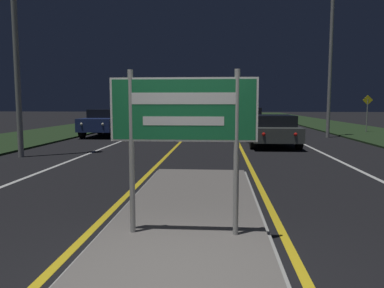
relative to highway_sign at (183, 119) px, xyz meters
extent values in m
cube|color=#999993|center=(0.00, 0.00, -1.57)|extent=(2.29, 9.61, 0.05)
cube|color=#66605B|center=(0.00, 0.00, -1.54)|extent=(2.17, 9.49, 0.10)
cube|color=#1E3319|center=(-9.50, 18.49, -1.55)|extent=(5.00, 100.00, 0.08)
cube|color=#1E3319|center=(9.50, 18.49, -1.55)|extent=(5.00, 100.00, 0.08)
cube|color=gold|center=(-1.34, 23.49, -1.59)|extent=(0.12, 70.00, 0.01)
cube|color=gold|center=(1.34, 23.49, -1.59)|extent=(0.12, 70.00, 0.01)
cube|color=silver|center=(-4.20, 23.49, -1.59)|extent=(0.12, 70.00, 0.01)
cube|color=silver|center=(4.20, 23.49, -1.59)|extent=(0.12, 70.00, 0.01)
cube|color=silver|center=(-7.20, 23.49, -1.59)|extent=(0.10, 70.00, 0.01)
cube|color=silver|center=(7.20, 23.49, -1.59)|extent=(0.10, 70.00, 0.01)
cylinder|color=#9E9E99|center=(-0.67, 0.00, -0.44)|extent=(0.07, 0.07, 2.11)
cylinder|color=#9E9E99|center=(0.67, 0.00, -0.44)|extent=(0.07, 0.07, 2.11)
cube|color=#19703D|center=(0.00, 0.00, 0.11)|extent=(1.86, 0.04, 0.80)
cube|color=white|center=(0.00, -0.02, 0.11)|extent=(1.86, 0.00, 0.80)
cube|color=#19703D|center=(0.00, -0.02, 0.11)|extent=(1.81, 0.01, 0.76)
cube|color=white|center=(0.00, -0.02, 0.25)|extent=(1.31, 0.01, 0.14)
cube|color=white|center=(0.00, -0.02, -0.03)|extent=(1.03, 0.01, 0.11)
cylinder|color=#9E9E99|center=(6.19, 15.50, 2.42)|extent=(0.18, 0.18, 8.01)
cube|color=#4C514C|center=(2.68, 11.44, -1.01)|extent=(1.87, 4.46, 0.56)
cube|color=black|center=(2.68, 11.17, -0.50)|extent=(1.64, 2.32, 0.44)
sphere|color=red|center=(2.10, 9.23, -0.93)|extent=(0.14, 0.14, 0.14)
sphere|color=red|center=(3.25, 9.23, -0.93)|extent=(0.14, 0.14, 0.14)
cylinder|color=black|center=(1.78, 12.82, -1.29)|extent=(0.22, 0.61, 0.61)
cylinder|color=black|center=(3.57, 12.82, -1.29)|extent=(0.22, 0.61, 0.61)
cylinder|color=black|center=(1.78, 10.05, -1.29)|extent=(0.22, 0.61, 0.61)
cylinder|color=black|center=(3.57, 10.05, -1.29)|extent=(0.22, 0.61, 0.61)
cube|color=black|center=(2.63, 23.46, -0.96)|extent=(1.88, 4.21, 0.65)
cube|color=black|center=(2.63, 23.20, -0.37)|extent=(1.66, 2.19, 0.54)
sphere|color=red|center=(2.05, 21.37, -0.88)|extent=(0.14, 0.14, 0.14)
sphere|color=red|center=(3.21, 21.37, -0.88)|extent=(0.14, 0.14, 0.14)
cylinder|color=black|center=(1.73, 24.76, -1.29)|extent=(0.22, 0.60, 0.60)
cylinder|color=black|center=(3.53, 24.76, -1.29)|extent=(0.22, 0.60, 0.60)
cylinder|color=black|center=(1.73, 22.15, -1.29)|extent=(0.22, 0.60, 0.60)
cylinder|color=black|center=(3.53, 22.15, -1.29)|extent=(0.22, 0.60, 0.60)
cube|color=navy|center=(-5.83, 15.67, -0.90)|extent=(1.74, 4.58, 0.67)
cube|color=black|center=(-5.83, 15.94, -0.34)|extent=(1.53, 2.38, 0.45)
sphere|color=white|center=(-6.37, 13.40, -0.82)|extent=(0.14, 0.14, 0.14)
sphere|color=white|center=(-5.29, 13.40, -0.82)|extent=(0.14, 0.14, 0.14)
cylinder|color=black|center=(-6.66, 14.25, -1.24)|extent=(0.22, 0.71, 0.71)
cylinder|color=black|center=(-5.00, 14.25, -1.24)|extent=(0.22, 0.71, 0.71)
cylinder|color=black|center=(-6.66, 17.09, -1.24)|extent=(0.22, 0.71, 0.71)
cylinder|color=black|center=(-5.00, 17.09, -1.24)|extent=(0.22, 0.71, 0.71)
cube|color=silver|center=(-2.61, 25.96, -0.95)|extent=(1.82, 4.37, 0.60)
cube|color=black|center=(-2.61, 26.23, -0.43)|extent=(1.60, 2.27, 0.44)
sphere|color=white|center=(-3.18, 23.80, -0.88)|extent=(0.14, 0.14, 0.14)
sphere|color=white|center=(-2.05, 23.80, -0.88)|extent=(0.14, 0.14, 0.14)
cylinder|color=black|center=(-3.48, 24.61, -1.25)|extent=(0.22, 0.68, 0.68)
cylinder|color=black|center=(-1.74, 24.61, -1.25)|extent=(0.22, 0.68, 0.68)
cylinder|color=black|center=(-3.48, 27.32, -1.25)|extent=(0.22, 0.68, 0.68)
cylinder|color=black|center=(-1.74, 27.32, -1.25)|extent=(0.22, 0.68, 0.68)
cube|color=navy|center=(-5.88, 41.08, -0.94)|extent=(1.88, 4.80, 0.69)
cube|color=black|center=(-5.88, 41.37, -0.37)|extent=(1.66, 2.49, 0.46)
sphere|color=white|center=(-6.46, 38.70, -0.86)|extent=(0.14, 0.14, 0.14)
sphere|color=white|center=(-5.30, 38.70, -0.86)|extent=(0.14, 0.14, 0.14)
cylinder|color=black|center=(-6.78, 39.59, -1.29)|extent=(0.22, 0.61, 0.61)
cylinder|color=black|center=(-4.98, 39.59, -1.29)|extent=(0.22, 0.61, 0.61)
cylinder|color=black|center=(-6.78, 42.57, -1.29)|extent=(0.22, 0.61, 0.61)
cylinder|color=black|center=(-4.98, 42.57, -1.29)|extent=(0.22, 0.61, 0.61)
cylinder|color=#9E9E99|center=(9.36, 18.61, -0.52)|extent=(0.06, 0.06, 1.98)
cube|color=yellow|center=(9.36, 18.61, 0.41)|extent=(0.60, 0.02, 0.60)
camera|label=1|loc=(0.45, -4.70, 0.19)|focal=35.00mm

